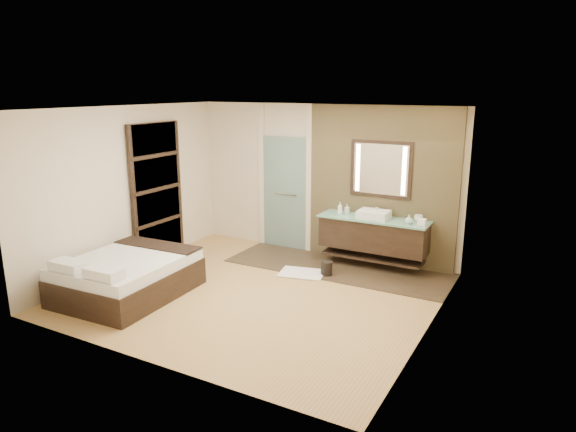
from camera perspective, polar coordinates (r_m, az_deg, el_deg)
The scene contains 15 objects.
floor at distance 7.73m, azimuth -3.37°, elevation -8.59°, with size 5.00×5.00×0.00m, color #A77F46.
tile_strip at distance 8.80m, azimuth 5.53°, elevation -5.71°, with size 3.80×1.30×0.01m, color #31241B.
stone_wall at distance 8.83m, azimuth 10.29°, elevation 3.25°, with size 2.60×0.08×2.70m, color #9E885A.
vanity at distance 8.73m, azimuth 9.46°, elevation -2.02°, with size 1.85×0.55×0.88m.
mirror_unit at distance 8.73m, azimuth 10.26°, elevation 5.13°, with size 1.06×0.04×0.96m.
frosted_door at distance 9.59m, azimuth -0.32°, elevation 3.09°, with size 1.10×0.12×2.70m.
shoji_partition at distance 9.27m, azimuth -14.34°, elevation 2.68°, with size 0.06×1.20×2.40m.
bed at distance 7.92m, azimuth -17.43°, elevation -6.40°, with size 1.55×1.90×0.71m.
bath_mat at distance 8.47m, azimuth 1.56°, elevation -6.36°, with size 0.72×0.50×0.02m, color white.
waste_bin at distance 8.41m, azimuth 4.30°, elevation -5.82°, with size 0.19×0.19×0.24m, color black.
tissue_box at distance 8.35m, azimuth 14.67°, elevation -0.67°, with size 0.12×0.12×0.10m, color white.
soap_bottle_a at distance 8.82m, azimuth 5.80°, elevation 0.87°, with size 0.08×0.08×0.21m, color white.
soap_bottle_b at distance 8.90m, azimuth 6.57°, elevation 0.80°, with size 0.07×0.07×0.16m, color #B2B2B2.
soap_bottle_c at distance 8.39m, azimuth 13.29°, elevation -0.35°, with size 0.11×0.11×0.14m, color #BBEBE4.
cup at distance 8.57m, azimuth 14.30°, elevation -0.25°, with size 0.14×0.14×0.11m, color white.
Camera 1 is at (3.80, -6.03, 2.99)m, focal length 32.00 mm.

